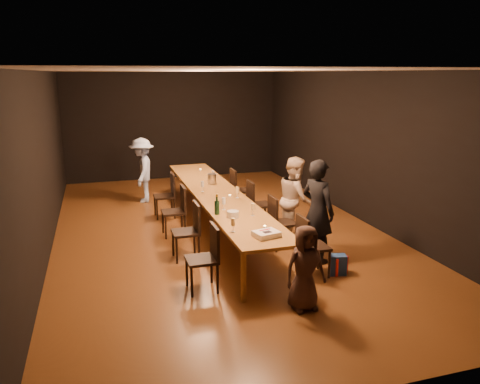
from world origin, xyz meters
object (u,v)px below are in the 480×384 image
object	(u,v)px
table	(218,196)
woman_tan	(295,199)
chair_right_1	(283,222)
chair_left_1	(185,232)
chair_left_2	(173,211)
woman_birthday	(318,211)
champagne_bottle	(217,204)
child	(305,268)
man_blue	(142,170)
chair_left_3	(164,196)
chair_left_0	(202,259)
chair_right_3	(242,190)
plate_stack	(233,214)
chair_right_0	(313,246)
birthday_cake	(266,234)
ice_bucket	(212,179)
chair_right_2	(260,204)

from	to	relation	value
table	woman_tan	bearing A→B (deg)	-35.49
chair_right_1	chair_left_1	world-z (taller)	same
chair_left_2	woman_birthday	size ratio (longest dim) A/B	0.56
woman_tan	champagne_bottle	size ratio (longest dim) A/B	4.54
table	woman_birthday	size ratio (longest dim) A/B	3.59
woman_birthday	child	distance (m)	1.67
table	chair_left_1	xyz separation A→B (m)	(-0.85, -1.20, -0.24)
chair_left_2	man_blue	bearing A→B (deg)	6.64
woman_tan	champagne_bottle	world-z (taller)	woman_tan
chair_left_1	chair_left_2	bearing A→B (deg)	0.00
chair_left_3	woman_tan	bearing A→B (deg)	-135.01
chair_left_0	chair_left_3	distance (m)	3.60
chair_right_3	man_blue	bearing A→B (deg)	-124.52
woman_birthday	champagne_bottle	xyz separation A→B (m)	(-1.50, 0.56, 0.08)
chair_right_3	champagne_bottle	world-z (taller)	champagne_bottle
woman_tan	plate_stack	distance (m)	1.54
chair_left_0	chair_right_0	bearing A→B (deg)	-90.00
man_blue	champagne_bottle	bearing A→B (deg)	22.44
woman_tan	child	world-z (taller)	woman_tan
woman_tan	birthday_cake	xyz separation A→B (m)	(-1.18, -1.69, 0.02)
table	child	xyz separation A→B (m)	(0.29, -3.30, -0.14)
woman_birthday	birthday_cake	xyz separation A→B (m)	(-1.11, -0.67, -0.05)
champagne_bottle	woman_birthday	bearing A→B (deg)	-20.60
child	ice_bucket	xyz separation A→B (m)	(-0.20, 4.10, 0.29)
chair_right_0	birthday_cake	world-z (taller)	chair_right_0
woman_birthday	chair_right_0	bearing A→B (deg)	124.97
chair_left_0	chair_left_3	xyz separation A→B (m)	(0.00, 3.60, 0.00)
chair_right_3	woman_tan	xyz separation A→B (m)	(0.37, -2.07, 0.30)
chair_right_2	plate_stack	bearing A→B (deg)	-32.65
child	champagne_bottle	bearing A→B (deg)	105.19
chair_left_3	birthday_cake	distance (m)	3.88
chair_right_2	man_blue	xyz separation A→B (m)	(-2.00, 2.58, 0.29)
chair_left_3	woman_birthday	bearing A→B (deg)	-147.14
chair_left_1	chair_left_2	xyz separation A→B (m)	(0.00, 1.20, 0.00)
woman_tan	man_blue	size ratio (longest dim) A/B	1.01
chair_right_2	chair_left_3	bearing A→B (deg)	-125.22
woman_birthday	birthday_cake	bearing A→B (deg)	96.70
chair_right_1	chair_right_3	xyz separation A→B (m)	(0.00, 2.40, 0.00)
chair_left_2	chair_left_3	world-z (taller)	same
child	champagne_bottle	size ratio (longest dim) A/B	3.32
table	chair_right_1	bearing A→B (deg)	-54.69
chair_right_1	woman_tan	distance (m)	0.58
chair_right_2	child	bearing A→B (deg)	-9.59
chair_right_0	man_blue	xyz separation A→B (m)	(-2.00, 4.98, 0.29)
chair_right_0	chair_right_3	xyz separation A→B (m)	(0.00, 3.60, 0.00)
chair_left_2	man_blue	distance (m)	2.61
chair_left_2	birthday_cake	world-z (taller)	chair_left_2
chair_right_3	woman_birthday	xyz separation A→B (m)	(0.30, -3.10, 0.37)
chair_left_1	woman_birthday	world-z (taller)	woman_birthday
child	ice_bucket	world-z (taller)	child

